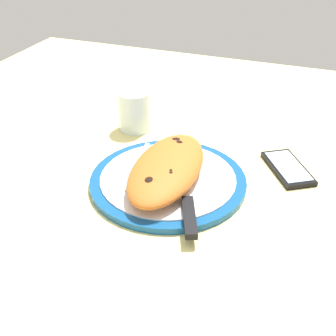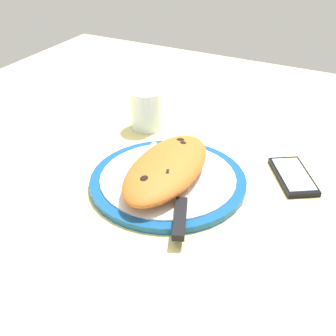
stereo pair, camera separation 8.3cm
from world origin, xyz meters
TOP-DOWN VIEW (x-y plane):
  - ground_plane at (0.00, 0.00)cm, footprint 150.00×150.00cm
  - plate at (0.00, 0.00)cm, footprint 29.68×29.68cm
  - calzone at (0.58, -0.22)cm, footprint 26.24×13.35cm
  - fork at (0.09, -6.13)cm, footprint 17.49×5.35cm
  - knife at (7.63, 6.50)cm, footprint 23.12×10.86cm
  - smartphone at (-12.80, 20.72)cm, footprint 14.24×12.21cm
  - water_glass at (-18.60, -15.20)cm, footprint 7.27×7.27cm

SIDE VIEW (x-z plane):
  - ground_plane at x=0.00cm, z-range -3.00..0.00cm
  - smartphone at x=-12.80cm, z-range -0.02..1.14cm
  - plate at x=0.00cm, z-range -0.03..1.57cm
  - fork at x=0.09cm, z-range 1.60..2.00cm
  - knife at x=7.63cm, z-range 1.49..2.69cm
  - calzone at x=0.58cm, z-range 1.61..6.26cm
  - water_glass at x=-18.60cm, z-range -0.56..8.61cm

